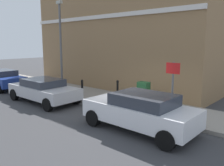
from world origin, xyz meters
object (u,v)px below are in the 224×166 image
(car_white, at_px, (140,111))
(bollard_near_cabinet, at_px, (118,89))
(street_sign, at_px, (173,82))
(car_blue, at_px, (1,79))
(car_silver, at_px, (44,90))
(utility_cabinet, at_px, (143,94))
(bollard_far_kerb, at_px, (82,88))
(lamppost, at_px, (61,41))

(car_white, xyz_separation_m, bollard_near_cabinet, (2.71, 3.39, -0.05))
(street_sign, bearing_deg, car_blue, 97.37)
(car_silver, relative_size, utility_cabinet, 3.81)
(car_blue, bearing_deg, bollard_near_cabinet, -163.22)
(car_silver, distance_m, car_blue, 5.64)
(bollard_near_cabinet, relative_size, bollard_far_kerb, 1.00)
(car_silver, xyz_separation_m, car_blue, (0.14, 5.63, 0.01))
(car_blue, relative_size, street_sign, 1.89)
(lamppost, bearing_deg, bollard_near_cabinet, -88.63)
(street_sign, bearing_deg, car_silver, 104.55)
(car_white, bearing_deg, street_sign, -103.16)
(car_white, xyz_separation_m, utility_cabinet, (2.61, 1.62, -0.07))
(car_white, relative_size, bollard_far_kerb, 4.09)
(car_white, relative_size, utility_cabinet, 3.70)
(bollard_near_cabinet, distance_m, bollard_far_kerb, 1.97)
(car_silver, xyz_separation_m, bollard_near_cabinet, (2.77, -2.90, 0.01))
(utility_cabinet, relative_size, lamppost, 0.20)
(utility_cabinet, height_order, bollard_far_kerb, utility_cabinet)
(bollard_far_kerb, distance_m, lamppost, 4.31)
(car_blue, height_order, street_sign, street_sign)
(car_blue, relative_size, utility_cabinet, 3.79)
(lamppost, bearing_deg, car_blue, 124.34)
(bollard_far_kerb, relative_size, street_sign, 0.45)
(car_white, height_order, lamppost, lamppost)
(car_white, xyz_separation_m, car_blue, (0.07, 11.92, -0.05))
(utility_cabinet, xyz_separation_m, street_sign, (-0.94, -2.01, 0.98))
(car_white, xyz_separation_m, lamppost, (2.59, 8.24, 2.55))
(bollard_near_cabinet, relative_size, street_sign, 0.45)
(utility_cabinet, distance_m, lamppost, 7.12)
(bollard_far_kerb, height_order, street_sign, street_sign)
(bollard_far_kerb, bearing_deg, utility_cabinet, -72.25)
(car_blue, bearing_deg, car_white, 179.29)
(car_white, xyz_separation_m, car_silver, (-0.07, 6.29, -0.06))
(car_white, xyz_separation_m, bollard_far_kerb, (1.53, 4.97, -0.05))
(car_silver, xyz_separation_m, bollard_far_kerb, (1.60, -1.32, 0.01))
(utility_cabinet, height_order, bollard_near_cabinet, utility_cabinet)
(utility_cabinet, bearing_deg, car_white, -148.11)
(lamppost, bearing_deg, utility_cabinet, -89.86)
(car_white, xyz_separation_m, street_sign, (1.67, -0.39, 0.91))
(car_white, distance_m, street_sign, 1.94)
(bollard_near_cabinet, bearing_deg, utility_cabinet, -93.24)
(bollard_near_cabinet, bearing_deg, street_sign, -105.37)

